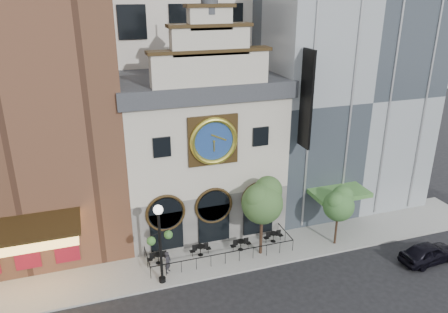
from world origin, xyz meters
The scene contains 15 objects.
ground centered at (0.00, 0.00, 0.00)m, with size 120.00×120.00×0.00m, color black.
sidewalk centered at (0.00, 2.50, 0.07)m, with size 44.00×5.00×0.15m, color gray.
clock_building centered at (0.00, 7.82, 6.69)m, with size 12.60×8.78×18.65m.
theater_building centered at (-13.00, 9.96, 12.60)m, with size 14.00×15.60×25.00m.
retail_building centered at (12.99, 9.99, 10.14)m, with size 14.00×14.40×20.00m.
cafe_railing centered at (0.00, 2.50, 0.60)m, with size 10.60×2.60×0.90m, color black, non-canonical shape.
bistro_0 centered at (-4.49, 2.76, 0.61)m, with size 1.58×0.68×0.90m.
bistro_1 centered at (-1.39, 2.80, 0.61)m, with size 1.58×0.68×0.90m.
bistro_2 centered at (1.66, 2.52, 0.61)m, with size 1.58×0.68×0.90m.
bistro_3 centered at (4.44, 2.79, 0.61)m, with size 1.58×0.68×0.90m.
car_right centered at (14.00, -2.94, 0.75)m, with size 1.78×4.41×1.50m, color black.
pedestrian centered at (-4.04, 1.53, 0.95)m, with size 0.58×0.38×1.60m, color black.
lamppost centered at (-4.63, 0.62, 3.69)m, with size 1.76×0.99×5.72m.
tree_left centered at (2.96, 1.72, 4.49)m, with size 3.07×2.96×5.92m.
tree_right centered at (8.87, 1.12, 3.55)m, with size 2.41×2.32×4.64m.
Camera 1 is at (-8.33, -23.58, 18.50)m, focal length 35.00 mm.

